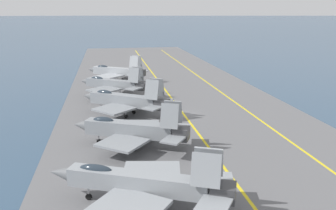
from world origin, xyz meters
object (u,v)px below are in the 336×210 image
object	(u,v)px
parked_jet_second	(131,129)
parked_jet_fifth	(116,71)
parked_jet_nearest	(141,182)
parked_jet_third	(125,100)
parked_jet_fourth	(114,84)
crew_yellow_vest	(162,89)

from	to	relation	value
parked_jet_second	parked_jet_fifth	world-z (taller)	parked_jet_fifth
parked_jet_nearest	parked_jet_second	size ratio (longest dim) A/B	1.10
parked_jet_nearest	parked_jet_second	world-z (taller)	parked_jet_second
parked_jet_fifth	parked_jet_third	bearing A→B (deg)	-179.19
parked_jet_second	parked_jet_fifth	distance (m)	43.61
parked_jet_second	parked_jet_fourth	bearing A→B (deg)	3.16
parked_jet_nearest	parked_jet_fifth	world-z (taller)	parked_jet_fifth
parked_jet_fourth	crew_yellow_vest	size ratio (longest dim) A/B	8.26
parked_jet_second	parked_jet_third	world-z (taller)	parked_jet_third
parked_jet_nearest	crew_yellow_vest	xyz separation A→B (m)	(43.56, -8.67, -1.41)
parked_jet_second	parked_jet_third	bearing A→B (deg)	0.01
parked_jet_fourth	parked_jet_fifth	xyz separation A→B (m)	(15.87, -1.11, -0.16)
parked_jet_nearest	parked_jet_fifth	size ratio (longest dim) A/B	1.12
parked_jet_second	parked_jet_fifth	size ratio (longest dim) A/B	1.02
parked_jet_second	crew_yellow_vest	distance (m)	30.25
parked_jet_nearest	crew_yellow_vest	size ratio (longest dim) A/B	9.48
parked_jet_second	parked_jet_third	size ratio (longest dim) A/B	1.00
parked_jet_fourth	parked_jet_fifth	world-z (taller)	parked_jet_fifth
parked_jet_nearest	parked_jet_third	distance (m)	28.83
parked_jet_second	parked_jet_fifth	xyz separation A→B (m)	(43.61, 0.42, 0.13)
parked_jet_fourth	crew_yellow_vest	bearing A→B (deg)	-82.83
parked_jet_nearest	crew_yellow_vest	world-z (taller)	parked_jet_nearest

